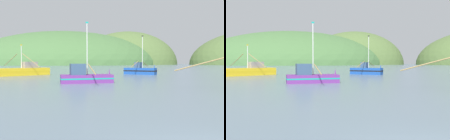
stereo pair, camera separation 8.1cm
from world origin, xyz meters
The scene contains 5 objects.
hill_mid_left centered at (-59.72, 227.72, 0.00)m, with size 184.46×147.57×64.93m, color #47703D.
hill_far_right centered at (3.55, 236.31, 0.00)m, with size 100.84×80.67×67.53m, color #516B38.
fishing_boat_yellow centered at (-21.31, 37.42, 0.86)m, with size 11.35×10.49×5.83m.
fishing_boat_blue centered at (1.36, 42.34, 0.83)m, with size 6.79×8.92×7.91m.
fishing_boat_purple centered at (-6.89, 22.59, 0.77)m, with size 6.74×10.47×7.43m.
Camera 2 is at (-2.34, -5.72, 2.52)m, focal length 37.54 mm.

